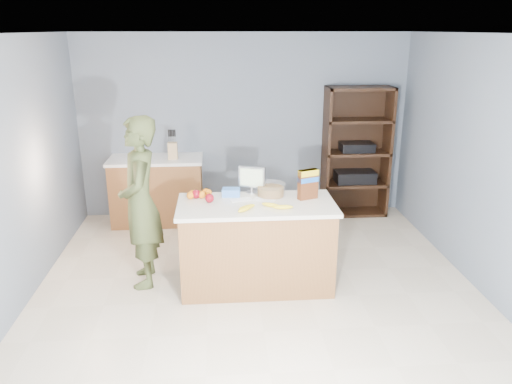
{
  "coord_description": "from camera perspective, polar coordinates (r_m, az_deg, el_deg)",
  "views": [
    {
      "loc": [
        -0.36,
        -4.32,
        2.54
      ],
      "look_at": [
        0.0,
        0.35,
        1.0
      ],
      "focal_mm": 35.0,
      "sensor_mm": 36.0,
      "label": 1
    }
  ],
  "objects": [
    {
      "name": "shelving_unit",
      "position": [
        7.14,
        11.27,
        4.27
      ],
      "size": [
        0.9,
        0.4,
        1.8
      ],
      "color": "black",
      "rests_on": "ground"
    },
    {
      "name": "counter_peninsula",
      "position": [
        5.1,
        0.04,
        -6.43
      ],
      "size": [
        1.56,
        0.76,
        0.9
      ],
      "color": "brown",
      "rests_on": "ground"
    },
    {
      "name": "back_cabinet",
      "position": [
        6.9,
        -11.19,
        0.22
      ],
      "size": [
        1.24,
        0.62,
        0.9
      ],
      "color": "brown",
      "rests_on": "ground"
    },
    {
      "name": "oranges",
      "position": [
        5.11,
        -6.54,
        -0.2
      ],
      "size": [
        0.25,
        0.18,
        0.07
      ],
      "color": "orange",
      "rests_on": "counter_peninsula"
    },
    {
      "name": "blue_carton",
      "position": [
        5.12,
        -2.87,
        -0.03
      ],
      "size": [
        0.19,
        0.14,
        0.08
      ],
      "primitive_type": "cube",
      "rotation": [
        0.0,
        0.0,
        -0.09
      ],
      "color": "blue",
      "rests_on": "counter_peninsula"
    },
    {
      "name": "person",
      "position": [
        5.13,
        -13.06,
        -1.22
      ],
      "size": [
        0.5,
        0.69,
        1.75
      ],
      "primitive_type": "imported",
      "rotation": [
        0.0,
        0.0,
        -1.44
      ],
      "color": "#404A26",
      "rests_on": "ground"
    },
    {
      "name": "knife_block",
      "position": [
        6.67,
        -9.5,
        4.75
      ],
      "size": [
        0.12,
        0.1,
        0.31
      ],
      "color": "tan",
      "rests_on": "back_cabinet"
    },
    {
      "name": "cereal_box",
      "position": [
        5.02,
        5.96,
        1.15
      ],
      "size": [
        0.22,
        0.14,
        0.3
      ],
      "color": "#592B14",
      "rests_on": "counter_peninsula"
    },
    {
      "name": "envelopes",
      "position": [
        5.01,
        -0.4,
        -0.9
      ],
      "size": [
        0.47,
        0.21,
        0.0
      ],
      "color": "white",
      "rests_on": "counter_peninsula"
    },
    {
      "name": "salad_bowl",
      "position": [
        5.13,
        1.69,
        0.21
      ],
      "size": [
        0.3,
        0.3,
        0.13
      ],
      "color": "#267219",
      "rests_on": "counter_peninsula"
    },
    {
      "name": "floor",
      "position": [
        5.03,
        0.31,
        -12.16
      ],
      "size": [
        4.5,
        5.0,
        0.02
      ],
      "primitive_type": "cube",
      "color": "beige",
      "rests_on": "ground"
    },
    {
      "name": "bananas",
      "position": [
        4.75,
        0.64,
        -1.73
      ],
      "size": [
        0.55,
        0.25,
        0.04
      ],
      "color": "yellow",
      "rests_on": "counter_peninsula"
    },
    {
      "name": "tv",
      "position": [
        5.18,
        -0.49,
        1.58
      ],
      "size": [
        0.28,
        0.13,
        0.28
      ],
      "color": "silver",
      "rests_on": "counter_peninsula"
    },
    {
      "name": "walls",
      "position": [
        4.43,
        0.35,
        6.62
      ],
      "size": [
        4.52,
        5.02,
        2.51
      ],
      "color": "slate",
      "rests_on": "ground"
    },
    {
      "name": "apples",
      "position": [
        5.01,
        -6.1,
        -0.47
      ],
      "size": [
        0.23,
        0.23,
        0.09
      ],
      "color": "maroon",
      "rests_on": "counter_peninsula"
    }
  ]
}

